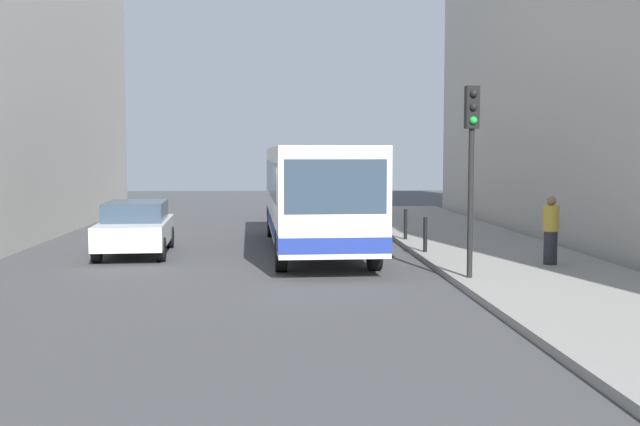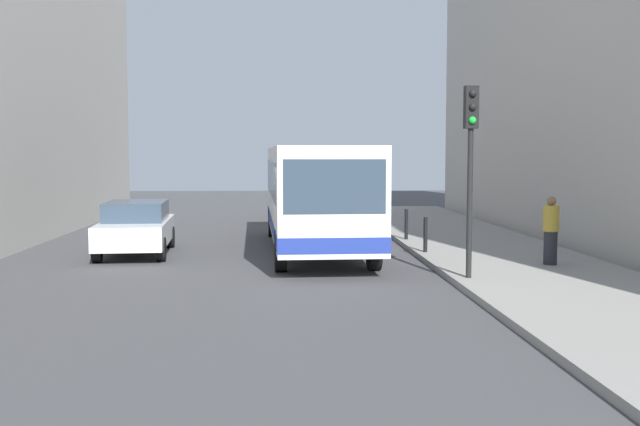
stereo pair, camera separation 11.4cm
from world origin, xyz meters
name	(u,v)px [view 2 (the right image)]	position (x,y,z in m)	size (l,w,h in m)	color
ground_plane	(301,269)	(0.00, 0.00, 0.00)	(80.00, 80.00, 0.00)	#424244
sidewalk	(518,264)	(5.40, 0.00, 0.07)	(4.40, 40.00, 0.15)	gray
bus	(314,191)	(0.51, 3.69, 1.73)	(2.88, 11.10, 3.00)	white
car_beside_bus	(136,227)	(-4.53, 3.02, 0.78)	(2.08, 4.50, 1.48)	silver
car_behind_bus	(309,201)	(0.78, 14.54, 0.78)	(1.95, 4.45, 1.48)	maroon
traffic_light	(471,145)	(3.55, -2.40, 3.01)	(0.28, 0.33, 4.10)	black
bollard_near	(425,235)	(3.45, 1.92, 0.62)	(0.11, 0.11, 0.95)	black
bollard_mid	(406,224)	(3.45, 5.01, 0.62)	(0.11, 0.11, 0.95)	black
pedestrian_near_signal	(551,231)	(6.00, -0.58, 0.97)	(0.38, 0.38, 1.65)	#26262D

